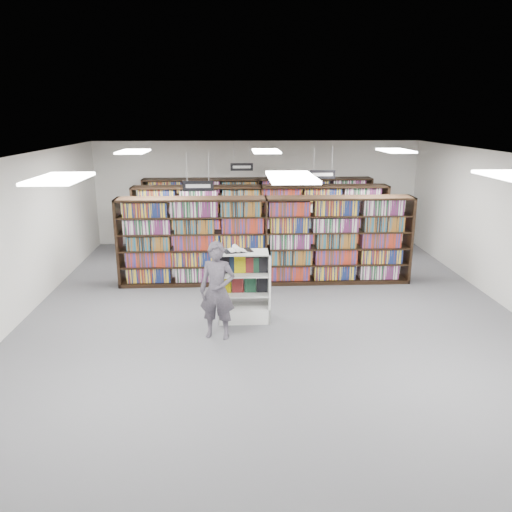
{
  "coord_description": "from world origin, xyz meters",
  "views": [
    {
      "loc": [
        -0.78,
        -9.56,
        3.94
      ],
      "look_at": [
        -0.3,
        0.5,
        1.1
      ],
      "focal_mm": 35.0,
      "sensor_mm": 36.0,
      "label": 1
    }
  ],
  "objects_px": {
    "endcap_display": "(244,297)",
    "shopper": "(217,291)",
    "bookshelf_row_near": "(266,241)",
    "open_book": "(237,249)"
  },
  "relations": [
    {
      "from": "endcap_display",
      "to": "shopper",
      "type": "bearing_deg",
      "value": -122.56
    },
    {
      "from": "endcap_display",
      "to": "shopper",
      "type": "height_order",
      "value": "shopper"
    },
    {
      "from": "bookshelf_row_near",
      "to": "shopper",
      "type": "relative_size",
      "value": 3.89
    },
    {
      "from": "shopper",
      "to": "endcap_display",
      "type": "bearing_deg",
      "value": 70.27
    },
    {
      "from": "endcap_display",
      "to": "shopper",
      "type": "relative_size",
      "value": 0.79
    },
    {
      "from": "shopper",
      "to": "open_book",
      "type": "bearing_deg",
      "value": 77.47
    },
    {
      "from": "bookshelf_row_near",
      "to": "endcap_display",
      "type": "distance_m",
      "value": 2.41
    },
    {
      "from": "endcap_display",
      "to": "open_book",
      "type": "height_order",
      "value": "open_book"
    },
    {
      "from": "bookshelf_row_near",
      "to": "open_book",
      "type": "xyz_separation_m",
      "value": [
        -0.7,
        -2.28,
        0.41
      ]
    },
    {
      "from": "endcap_display",
      "to": "open_book",
      "type": "distance_m",
      "value": 0.98
    }
  ]
}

